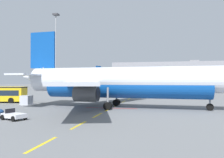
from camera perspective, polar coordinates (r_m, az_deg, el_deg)
apron_paint_markings at (r=50.60m, az=3.63°, el=-5.08°), size 8.00×96.09×0.01m
airliner_foreground at (r=35.56m, az=2.31°, el=-0.70°), size 34.77×34.60×12.20m
airliner_mid_left at (r=108.88m, az=-7.17°, el=-0.60°), size 31.15×32.38×11.63m
uld_cargo_container at (r=42.90m, az=-20.06°, el=-4.84°), size 1.67×1.63×1.60m
apron_light_mast_near at (r=79.39m, az=-13.47°, el=8.25°), size 1.80×1.80×25.96m
terminal_satellite at (r=161.54m, az=15.04°, el=0.96°), size 80.07×26.38×17.47m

